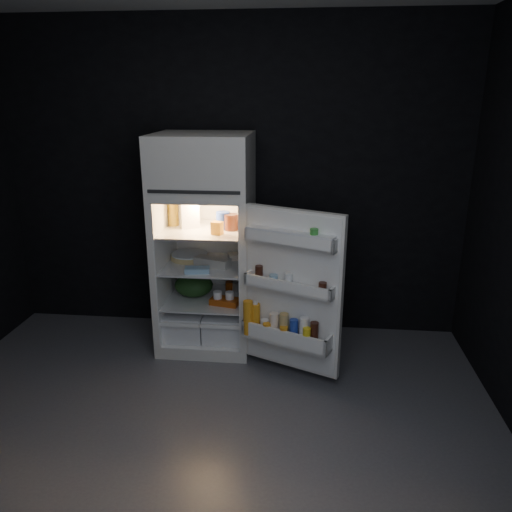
# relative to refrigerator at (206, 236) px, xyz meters

# --- Properties ---
(floor) EXTENTS (4.00, 3.40, 0.00)m
(floor) POSITION_rel_refrigerator_xyz_m (0.17, -1.32, -0.96)
(floor) COLOR #55555B
(floor) RESTS_ON ground
(wall_back) EXTENTS (4.00, 0.00, 2.70)m
(wall_back) POSITION_rel_refrigerator_xyz_m (0.17, 0.38, 0.39)
(wall_back) COLOR black
(wall_back) RESTS_ON ground
(wall_front) EXTENTS (4.00, 0.00, 2.70)m
(wall_front) POSITION_rel_refrigerator_xyz_m (0.17, -3.02, 0.39)
(wall_front) COLOR black
(wall_front) RESTS_ON ground
(refrigerator) EXTENTS (0.76, 0.71, 1.78)m
(refrigerator) POSITION_rel_refrigerator_xyz_m (0.00, 0.00, 0.00)
(refrigerator) COLOR silver
(refrigerator) RESTS_ON ground
(fridge_door) EXTENTS (0.74, 0.46, 1.22)m
(fridge_door) POSITION_rel_refrigerator_xyz_m (0.72, -0.53, -0.28)
(fridge_door) COLOR silver
(fridge_door) RESTS_ON ground
(milk_jug) EXTENTS (0.19, 0.19, 0.24)m
(milk_jug) POSITION_rel_refrigerator_xyz_m (-0.13, 0.01, 0.19)
(milk_jug) COLOR white
(milk_jug) RESTS_ON refrigerator
(mayo_jar) EXTENTS (0.14, 0.14, 0.14)m
(mayo_jar) POSITION_rel_refrigerator_xyz_m (0.15, -0.02, 0.14)
(mayo_jar) COLOR #1C3599
(mayo_jar) RESTS_ON refrigerator
(jam_jar) EXTENTS (0.12, 0.12, 0.13)m
(jam_jar) POSITION_rel_refrigerator_xyz_m (0.22, -0.05, 0.14)
(jam_jar) COLOR black
(jam_jar) RESTS_ON refrigerator
(amber_bottle) EXTENTS (0.11, 0.11, 0.22)m
(amber_bottle) POSITION_rel_refrigerator_xyz_m (-0.28, 0.04, 0.18)
(amber_bottle) COLOR #B2871C
(amber_bottle) RESTS_ON refrigerator
(small_carton) EXTENTS (0.10, 0.08, 0.10)m
(small_carton) POSITION_rel_refrigerator_xyz_m (0.13, -0.19, 0.12)
(small_carton) COLOR orange
(small_carton) RESTS_ON refrigerator
(egg_carton) EXTENTS (0.32, 0.20, 0.07)m
(egg_carton) POSITION_rel_refrigerator_xyz_m (0.07, -0.09, -0.19)
(egg_carton) COLOR #9B978C
(egg_carton) RESTS_ON refrigerator
(pie) EXTENTS (0.35, 0.35, 0.04)m
(pie) POSITION_rel_refrigerator_xyz_m (-0.16, 0.08, -0.21)
(pie) COLOR tan
(pie) RESTS_ON refrigerator
(flat_package) EXTENTS (0.21, 0.13, 0.04)m
(flat_package) POSITION_rel_refrigerator_xyz_m (-0.02, -0.25, -0.21)
(flat_package) COLOR #7DA5C2
(flat_package) RESTS_ON refrigerator
(wrapped_pkg) EXTENTS (0.14, 0.13, 0.05)m
(wrapped_pkg) POSITION_rel_refrigerator_xyz_m (0.23, 0.10, -0.20)
(wrapped_pkg) COLOR #F5E0C8
(wrapped_pkg) RESTS_ON refrigerator
(produce_bag) EXTENTS (0.37, 0.33, 0.20)m
(produce_bag) POSITION_rel_refrigerator_xyz_m (-0.11, -0.02, -0.43)
(produce_bag) COLOR #193815
(produce_bag) RESTS_ON refrigerator
(yogurt_tray) EXTENTS (0.25, 0.17, 0.05)m
(yogurt_tray) POSITION_rel_refrigerator_xyz_m (0.18, -0.17, -0.50)
(yogurt_tray) COLOR #993E0D
(yogurt_tray) RESTS_ON refrigerator
(small_can_red) EXTENTS (0.09, 0.09, 0.09)m
(small_can_red) POSITION_rel_refrigerator_xyz_m (0.17, 0.11, -0.48)
(small_can_red) COLOR #993E0D
(small_can_red) RESTS_ON refrigerator
(small_can_silver) EXTENTS (0.08, 0.08, 0.09)m
(small_can_silver) POSITION_rel_refrigerator_xyz_m (0.23, 0.10, -0.48)
(small_can_silver) COLOR silver
(small_can_silver) RESTS_ON refrigerator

